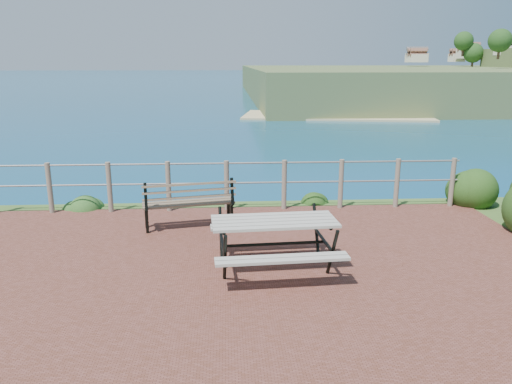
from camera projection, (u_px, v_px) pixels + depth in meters
The scene contains 8 objects.
ground at pixel (228, 282), 6.81m from camera, with size 10.00×7.00×0.12m, color brown.
ocean at pixel (226, 68), 199.83m from camera, with size 1200.00×1200.00×0.00m, color #15667E.
safety_railing at pixel (227, 183), 9.90m from camera, with size 9.40×0.10×1.00m.
picnic_table at pixel (274, 239), 7.08m from camera, with size 1.79×1.52×0.74m.
park_bench at pixel (188, 196), 8.86m from camera, with size 1.67×0.71×0.91m.
shrub_right_edge at pixel (462, 204), 10.48m from camera, with size 0.99×0.99×1.42m, color #1F4013.
shrub_lip_west at pixel (89, 206), 10.38m from camera, with size 0.78×0.78×0.52m, color #24531F.
shrub_lip_east at pixel (312, 201), 10.75m from camera, with size 0.66×0.66×0.35m, color #1F4013.
Camera 1 is at (0.02, -6.28, 2.93)m, focal length 35.00 mm.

